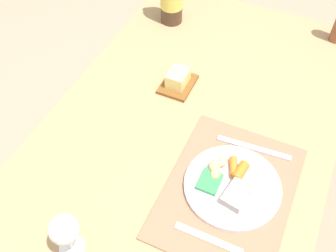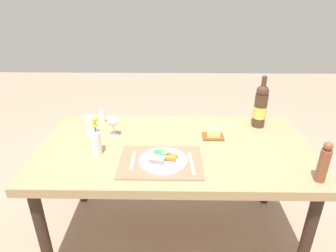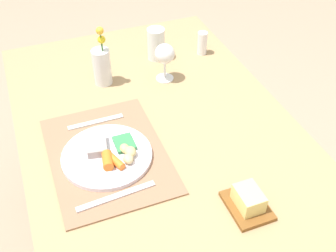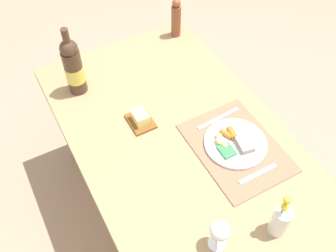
% 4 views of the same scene
% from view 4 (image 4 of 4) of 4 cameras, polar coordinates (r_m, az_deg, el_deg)
% --- Properties ---
extents(ground_plane, '(8.00, 8.00, 0.00)m').
position_cam_4_polar(ground_plane, '(2.20, 2.35, -14.56)').
color(ground_plane, tan).
extents(dining_table, '(1.60, 0.85, 0.71)m').
position_cam_4_polar(dining_table, '(1.65, 3.06, -5.28)').
color(dining_table, '#A4855B').
rests_on(dining_table, ground_plane).
extents(placemat, '(0.44, 0.33, 0.01)m').
position_cam_4_polar(placemat, '(1.62, 10.11, -3.16)').
color(placemat, '#916A4E').
rests_on(placemat, dining_table).
extents(dinner_plate, '(0.26, 0.26, 0.04)m').
position_cam_4_polar(dinner_plate, '(1.62, 9.89, -2.48)').
color(dinner_plate, white).
rests_on(dinner_plate, placemat).
extents(fork, '(0.02, 0.18, 0.00)m').
position_cam_4_polar(fork, '(1.56, 13.24, -6.95)').
color(fork, silver).
rests_on(fork, placemat).
extents(knife, '(0.03, 0.22, 0.00)m').
position_cam_4_polar(knife, '(1.70, 7.51, 1.12)').
color(knife, silver).
rests_on(knife, placemat).
extents(wine_glass, '(0.07, 0.07, 0.14)m').
position_cam_4_polar(wine_glass, '(1.32, 7.70, -15.28)').
color(wine_glass, white).
rests_on(wine_glass, dining_table).
extents(flower_vase, '(0.06, 0.06, 0.22)m').
position_cam_4_polar(flower_vase, '(1.40, 16.36, -13.29)').
color(flower_vase, silver).
rests_on(flower_vase, dining_table).
extents(butter_dish, '(0.13, 0.10, 0.06)m').
position_cam_4_polar(butter_dish, '(1.67, -4.12, 1.10)').
color(butter_dish, brown).
rests_on(butter_dish, dining_table).
extents(pepper_mill, '(0.05, 0.05, 0.22)m').
position_cam_4_polar(pepper_mill, '(2.08, 1.21, 15.70)').
color(pepper_mill, brown).
rests_on(pepper_mill, dining_table).
extents(wine_bottle, '(0.09, 0.09, 0.35)m').
position_cam_4_polar(wine_bottle, '(1.77, -13.90, 8.52)').
color(wine_bottle, '#473122').
rests_on(wine_bottle, dining_table).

